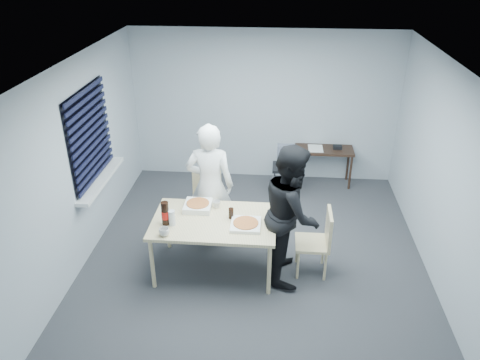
# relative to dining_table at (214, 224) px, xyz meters

# --- Properties ---
(room) EXTENTS (5.00, 5.00, 5.00)m
(room) POSITION_rel_dining_table_xyz_m (-1.70, 0.68, 0.75)
(room) COLOR #323338
(room) RESTS_ON ground
(dining_table) EXTENTS (1.53, 0.97, 0.75)m
(dining_table) POSITION_rel_dining_table_xyz_m (0.00, 0.00, 0.00)
(dining_table) COLOR beige
(dining_table) RESTS_ON ground
(chair_far) EXTENTS (0.42, 0.42, 0.89)m
(chair_far) POSITION_rel_dining_table_xyz_m (-0.25, 0.97, -0.17)
(chair_far) COLOR beige
(chair_far) RESTS_ON ground
(chair_right) EXTENTS (0.42, 0.42, 0.89)m
(chair_right) POSITION_rel_dining_table_xyz_m (1.32, 0.06, -0.17)
(chair_right) COLOR beige
(chair_right) RESTS_ON ground
(person_white) EXTENTS (0.65, 0.42, 1.77)m
(person_white) POSITION_rel_dining_table_xyz_m (-0.14, 0.63, 0.20)
(person_white) COLOR white
(person_white) RESTS_ON ground
(person_black) EXTENTS (0.47, 0.86, 1.77)m
(person_black) POSITION_rel_dining_table_xyz_m (0.95, 0.02, 0.20)
(person_black) COLOR black
(person_black) RESTS_ON ground
(side_table) EXTENTS (0.99, 0.44, 0.66)m
(side_table) POSITION_rel_dining_table_xyz_m (1.55, 2.56, -0.11)
(side_table) COLOR #342118
(side_table) RESTS_ON ground
(stool) EXTENTS (0.40, 0.40, 0.55)m
(stool) POSITION_rel_dining_table_xyz_m (0.88, 2.04, -0.25)
(stool) COLOR black
(stool) RESTS_ON ground
(backpack) EXTENTS (0.26, 0.19, 0.37)m
(backpack) POSITION_rel_dining_table_xyz_m (0.88, 2.02, 0.04)
(backpack) COLOR slate
(backpack) RESTS_ON stool
(pizza_box_a) EXTENTS (0.34, 0.34, 0.09)m
(pizza_box_a) POSITION_rel_dining_table_xyz_m (-0.24, 0.26, 0.10)
(pizza_box_a) COLOR white
(pizza_box_a) RESTS_ON dining_table
(pizza_box_b) EXTENTS (0.36, 0.36, 0.05)m
(pizza_box_b) POSITION_rel_dining_table_xyz_m (0.40, -0.10, 0.08)
(pizza_box_b) COLOR white
(pizza_box_b) RESTS_ON dining_table
(mug_a) EXTENTS (0.17, 0.17, 0.10)m
(mug_a) POSITION_rel_dining_table_xyz_m (-0.54, -0.39, 0.11)
(mug_a) COLOR silver
(mug_a) RESTS_ON dining_table
(mug_b) EXTENTS (0.10, 0.10, 0.09)m
(mug_b) POSITION_rel_dining_table_xyz_m (-0.01, 0.31, 0.11)
(mug_b) COLOR silver
(mug_b) RESTS_ON dining_table
(cola_glass) EXTENTS (0.08, 0.08, 0.14)m
(cola_glass) POSITION_rel_dining_table_xyz_m (0.21, 0.06, 0.13)
(cola_glass) COLOR black
(cola_glass) RESTS_ON dining_table
(soda_bottle) EXTENTS (0.10, 0.10, 0.31)m
(soda_bottle) POSITION_rel_dining_table_xyz_m (-0.57, -0.14, 0.21)
(soda_bottle) COLOR black
(soda_bottle) RESTS_ON dining_table
(plastic_cups) EXTENTS (0.10, 0.10, 0.19)m
(plastic_cups) POSITION_rel_dining_table_xyz_m (-0.49, -0.15, 0.16)
(plastic_cups) COLOR silver
(plastic_cups) RESTS_ON dining_table
(rubber_band) EXTENTS (0.05, 0.05, 0.00)m
(rubber_band) POSITION_rel_dining_table_xyz_m (0.25, -0.25, 0.06)
(rubber_band) COLOR red
(rubber_band) RESTS_ON dining_table
(papers) EXTENTS (0.35, 0.40, 0.01)m
(papers) POSITION_rel_dining_table_xyz_m (1.40, 2.55, -0.03)
(papers) COLOR white
(papers) RESTS_ON side_table
(black_box) EXTENTS (0.17, 0.15, 0.06)m
(black_box) POSITION_rel_dining_table_xyz_m (1.77, 2.57, 0.00)
(black_box) COLOR black
(black_box) RESTS_ON side_table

